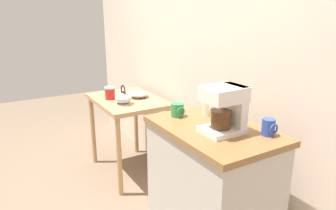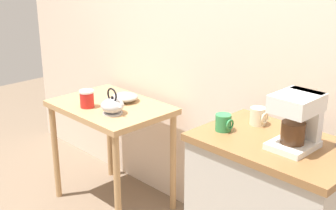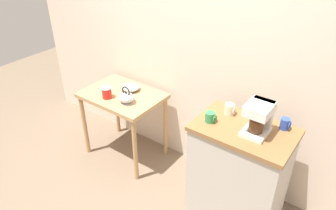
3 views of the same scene
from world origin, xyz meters
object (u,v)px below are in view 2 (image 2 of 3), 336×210
canister_enamel (87,99)px  mug_tall_green (224,123)px  coffee_maker (298,118)px  mug_small_cream (258,116)px  teakettle (113,106)px  bowl_stoneware (125,97)px

canister_enamel → mug_tall_green: (1.16, 0.03, 0.14)m
coffee_maker → mug_small_cream: coffee_maker is taller
teakettle → canister_enamel: size_ratio=1.58×
mug_tall_green → coffee_maker: bearing=13.2°
coffee_maker → mug_tall_green: coffee_maker is taller
canister_enamel → mug_small_cream: bearing=10.0°
bowl_stoneware → teakettle: size_ratio=1.00×
bowl_stoneware → mug_tall_green: 1.11m
mug_small_cream → mug_tall_green: (-0.07, -0.19, -0.00)m
mug_tall_green → bowl_stoneware: bearing=167.7°
mug_tall_green → canister_enamel: bearing=-178.7°
bowl_stoneware → mug_small_cream: bearing=-2.1°
canister_enamel → mug_small_cream: size_ratio=1.30×
coffee_maker → mug_tall_green: (-0.36, -0.08, -0.10)m
teakettle → mug_tall_green: 0.94m
bowl_stoneware → coffee_maker: bearing=-6.0°
bowl_stoneware → mug_small_cream: size_ratio=2.05×
canister_enamel → coffee_maker: (1.51, 0.11, 0.24)m
canister_enamel → coffee_maker: 1.54m
mug_small_cream → mug_tall_green: 0.21m
coffee_maker → mug_small_cream: bearing=159.2°
bowl_stoneware → mug_tall_green: size_ratio=2.13×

